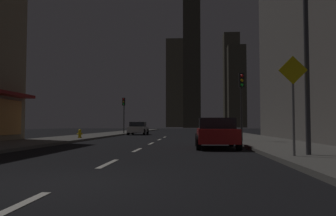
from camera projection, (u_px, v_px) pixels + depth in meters
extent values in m
cube|color=black|center=(170.00, 135.00, 38.26)|extent=(78.00, 136.00, 0.10)
cube|color=#605E59|center=(232.00, 134.00, 37.79)|extent=(4.00, 76.00, 0.15)
cube|color=#605E59|center=(110.00, 134.00, 38.75)|extent=(4.00, 76.00, 0.15)
cube|color=silver|center=(11.00, 210.00, 4.39)|extent=(0.16, 2.20, 0.01)
cube|color=silver|center=(108.00, 164.00, 9.57)|extent=(0.16, 2.20, 0.01)
cube|color=silver|center=(137.00, 150.00, 14.75)|extent=(0.16, 2.20, 0.01)
cube|color=silver|center=(151.00, 144.00, 19.93)|extent=(0.16, 2.20, 0.01)
cube|color=silver|center=(159.00, 140.00, 25.11)|extent=(0.16, 2.20, 0.01)
cube|color=silver|center=(165.00, 137.00, 30.29)|extent=(0.16, 2.20, 0.01)
cube|color=#534E3E|center=(175.00, 83.00, 163.57)|extent=(8.71, 7.06, 43.05)
cube|color=#363328|center=(192.00, 28.00, 127.87)|extent=(6.55, 5.49, 76.50)
cube|color=#454133|center=(231.00, 80.00, 164.82)|extent=(7.65, 8.09, 46.36)
cube|color=#413E31|center=(237.00, 86.00, 142.87)|extent=(7.53, 6.21, 35.25)
cube|color=#B21919|center=(216.00, 135.00, 16.12)|extent=(1.80, 4.20, 0.65)
cube|color=black|center=(216.00, 124.00, 15.94)|extent=(1.64, 2.00, 0.55)
cylinder|color=black|center=(197.00, 140.00, 17.56)|extent=(0.22, 0.68, 0.68)
cylinder|color=black|center=(231.00, 140.00, 17.44)|extent=(0.22, 0.68, 0.68)
cylinder|color=black|center=(199.00, 143.00, 14.77)|extent=(0.22, 0.68, 0.68)
cylinder|color=black|center=(239.00, 143.00, 14.65)|extent=(0.22, 0.68, 0.68)
sphere|color=white|center=(203.00, 133.00, 18.20)|extent=(0.18, 0.18, 0.18)
sphere|color=white|center=(223.00, 133.00, 18.12)|extent=(0.18, 0.18, 0.18)
cube|color=silver|center=(138.00, 129.00, 37.87)|extent=(1.80, 4.20, 0.65)
cube|color=black|center=(138.00, 124.00, 37.70)|extent=(1.64, 2.00, 0.55)
cylinder|color=black|center=(133.00, 132.00, 39.31)|extent=(0.22, 0.68, 0.68)
cylinder|color=black|center=(148.00, 132.00, 39.19)|extent=(0.22, 0.68, 0.68)
cylinder|color=black|center=(128.00, 132.00, 36.52)|extent=(0.22, 0.68, 0.68)
cylinder|color=black|center=(144.00, 132.00, 36.40)|extent=(0.22, 0.68, 0.68)
sphere|color=white|center=(136.00, 129.00, 39.95)|extent=(0.18, 0.18, 0.18)
sphere|color=white|center=(145.00, 129.00, 39.88)|extent=(0.18, 0.18, 0.18)
cylinder|color=gold|center=(80.00, 134.00, 24.83)|extent=(0.22, 0.22, 0.55)
sphere|color=gold|center=(80.00, 131.00, 24.85)|extent=(0.21, 0.21, 0.21)
cylinder|color=gold|center=(80.00, 138.00, 24.82)|extent=(0.30, 0.30, 0.06)
cylinder|color=gold|center=(78.00, 134.00, 24.85)|extent=(0.10, 0.10, 0.10)
cylinder|color=gold|center=(82.00, 134.00, 24.82)|extent=(0.10, 0.10, 0.10)
cylinder|color=#2D2D2D|center=(241.00, 107.00, 20.59)|extent=(0.12, 0.12, 4.20)
cube|color=black|center=(242.00, 81.00, 20.47)|extent=(0.32, 0.24, 0.90)
sphere|color=red|center=(242.00, 76.00, 20.36)|extent=(0.18, 0.18, 0.18)
sphere|color=#F2B20C|center=(242.00, 80.00, 20.34)|extent=(0.18, 0.18, 0.18)
sphere|color=#19D833|center=(242.00, 85.00, 20.33)|extent=(0.18, 0.18, 0.18)
cylinder|color=#2D2D2D|center=(124.00, 115.00, 39.28)|extent=(0.12, 0.12, 4.20)
cube|color=black|center=(124.00, 102.00, 39.16)|extent=(0.32, 0.24, 0.90)
sphere|color=red|center=(124.00, 99.00, 39.04)|extent=(0.18, 0.18, 0.18)
sphere|color=#F2B20C|center=(123.00, 102.00, 39.03)|extent=(0.18, 0.18, 0.18)
sphere|color=#19D833|center=(123.00, 104.00, 39.01)|extent=(0.18, 0.18, 0.18)
cylinder|color=#38383D|center=(307.00, 56.00, 10.99)|extent=(0.16, 0.16, 6.50)
cylinder|color=slate|center=(293.00, 118.00, 10.46)|extent=(0.08, 0.08, 2.40)
cube|color=yellow|center=(293.00, 70.00, 10.51)|extent=(0.91, 0.03, 0.91)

